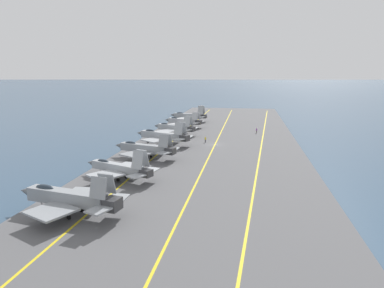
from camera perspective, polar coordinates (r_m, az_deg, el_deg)
name	(u,v)px	position (r m, az deg, el deg)	size (l,w,h in m)	color
ground_plane	(215,146)	(94.75, 3.85, -0.33)	(2000.00, 2000.00, 0.00)	#334C66
carrier_deck	(215,145)	(94.70, 3.85, -0.21)	(200.42, 45.70, 0.40)	#565659
deck_stripe_foul_line	(261,146)	(94.31, 11.47, -0.35)	(180.38, 0.36, 0.01)	yellow
deck_stripe_centerline	(215,145)	(94.66, 3.85, -0.09)	(180.38, 0.36, 0.01)	yellow
deck_stripe_edge_line	(171,143)	(96.66, -3.59, 0.16)	(180.38, 0.36, 0.01)	yellow
parked_jet_nearest	(69,198)	(50.82, -19.88, -8.39)	(12.85, 16.76, 6.36)	gray
parked_jet_second	(119,168)	(64.80, -12.06, -3.92)	(12.63, 15.63, 6.16)	#9EA3A8
parked_jet_third	(145,148)	(79.24, -7.85, -0.72)	(13.67, 16.09, 6.07)	gray
parked_jet_fourth	(162,136)	(93.94, -4.95, 1.41)	(13.52, 17.13, 6.66)	#9EA3A8
parked_jet_fifth	(175,128)	(108.39, -2.93, 2.75)	(13.72, 15.17, 6.38)	#9EA3A8
parked_jet_sixth	(183,121)	(123.92, -1.45, 3.83)	(12.33, 15.24, 5.77)	#A8AAAF
parked_jet_seventh	(189,116)	(138.65, -0.52, 4.75)	(12.83, 15.71, 6.60)	#93999E
crew_purple_vest	(257,130)	(113.85, 10.71, 2.24)	(0.46, 0.43, 1.75)	#4C473D
crew_yellow_vest	(205,139)	(97.11, 2.24, 0.80)	(0.40, 0.46, 1.73)	#232328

